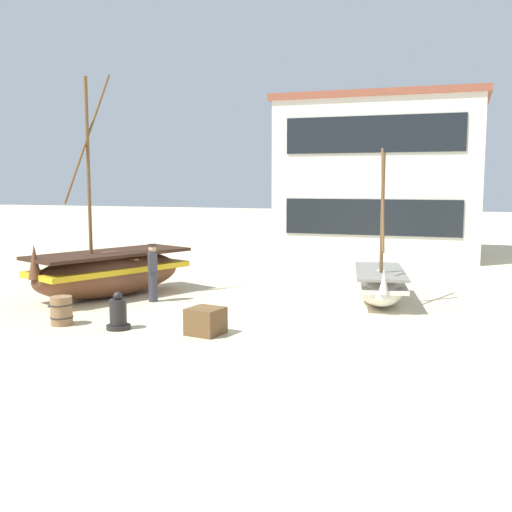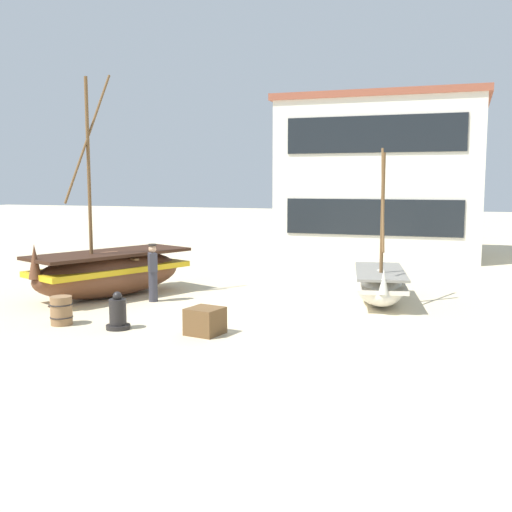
# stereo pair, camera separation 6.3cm
# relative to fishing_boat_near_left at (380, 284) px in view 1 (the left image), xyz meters

# --- Properties ---
(ground_plane) EXTENTS (120.00, 120.00, 0.00)m
(ground_plane) POSITION_rel_fishing_boat_near_left_xyz_m (-3.24, -2.51, -0.53)
(ground_plane) COLOR beige
(fishing_boat_near_left) EXTENTS (1.98, 3.82, 4.41)m
(fishing_boat_near_left) POSITION_rel_fishing_boat_near_left_xyz_m (0.00, 0.00, 0.00)
(fishing_boat_near_left) COLOR silver
(fishing_boat_near_left) RESTS_ON ground
(fishing_boat_centre_large) EXTENTS (3.65, 5.29, 6.57)m
(fishing_boat_centre_large) POSITION_rel_fishing_boat_near_left_xyz_m (-7.85, -1.71, 0.23)
(fishing_boat_centre_large) COLOR brown
(fishing_boat_centre_large) RESTS_ON ground
(fisherman_by_hull) EXTENTS (0.40, 0.42, 1.68)m
(fisherman_by_hull) POSITION_rel_fishing_boat_near_left_xyz_m (-6.24, -1.96, 0.30)
(fisherman_by_hull) COLOR #33333D
(fisherman_by_hull) RESTS_ON ground
(capstan_winch) EXTENTS (0.57, 0.57, 0.90)m
(capstan_winch) POSITION_rel_fishing_boat_near_left_xyz_m (-5.43, -5.18, -0.18)
(capstan_winch) COLOR black
(capstan_winch) RESTS_ON ground
(wooden_barrel) EXTENTS (0.56, 0.56, 0.70)m
(wooden_barrel) POSITION_rel_fishing_boat_near_left_xyz_m (-6.96, -5.26, -0.18)
(wooden_barrel) COLOR olive
(wooden_barrel) RESTS_ON ground
(cargo_crate) EXTENTS (0.86, 0.86, 0.61)m
(cargo_crate) POSITION_rel_fishing_boat_near_left_xyz_m (-3.28, -4.98, -0.23)
(cargo_crate) COLOR brown
(cargo_crate) RESTS_ON ground
(harbor_building_main) EXTENTS (9.35, 6.10, 7.34)m
(harbor_building_main) POSITION_rel_fishing_boat_near_left_xyz_m (-1.55, 11.88, 3.15)
(harbor_building_main) COLOR silver
(harbor_building_main) RESTS_ON ground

